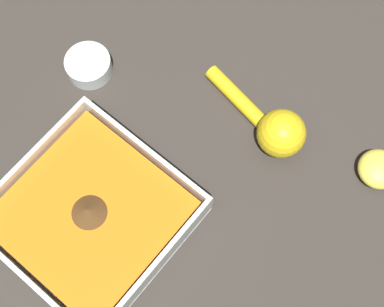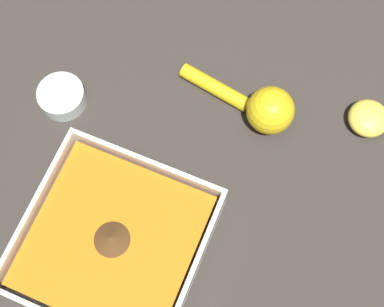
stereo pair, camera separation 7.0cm
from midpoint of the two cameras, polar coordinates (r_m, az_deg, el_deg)
name	(u,v)px [view 2 (the right image)]	position (r m, az deg, el deg)	size (l,w,h in m)	color
ground_plane	(132,231)	(0.71, -9.29, -8.52)	(4.00, 4.00, 0.00)	#332D28
square_dish	(114,242)	(0.69, -11.20, -9.70)	(0.22, 0.22, 0.06)	silver
spice_bowl	(62,97)	(0.78, -16.21, 5.47)	(0.07, 0.07, 0.03)	silver
lemon_squeezer	(262,107)	(0.73, 4.79, 4.59)	(0.17, 0.07, 0.07)	yellow
lemon_half	(368,118)	(0.76, 15.86, 3.27)	(0.06, 0.06, 0.03)	#EFDB4C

